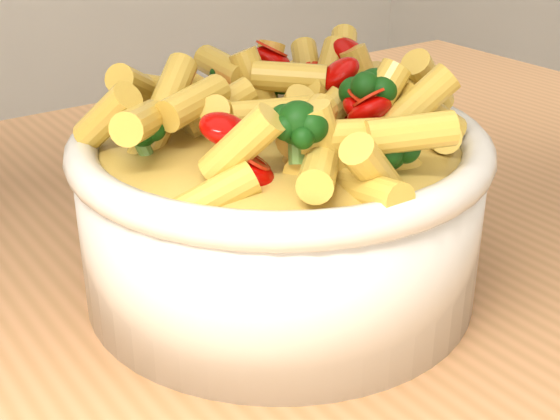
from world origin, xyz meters
TOP-DOWN VIEW (x-y plane):
  - table at (0.00, 0.00)m, footprint 1.20×0.80m
  - serving_bowl at (0.04, -0.02)m, footprint 0.24×0.24m
  - pasta_salad at (0.04, -0.02)m, footprint 0.19×0.19m

SIDE VIEW (x-z plane):
  - table at x=0.00m, z-range 0.35..1.25m
  - serving_bowl at x=0.04m, z-range 0.90..1.01m
  - pasta_salad at x=0.04m, z-range 1.00..1.04m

